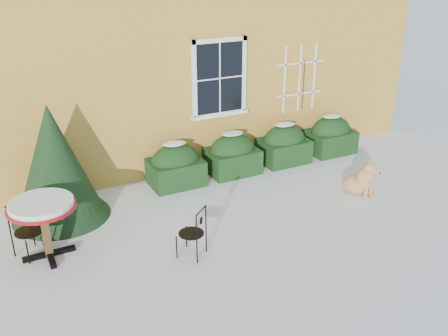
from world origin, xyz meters
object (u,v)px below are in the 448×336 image
bistro_table (42,211)px  patio_chair_near (193,232)px  evergreen_shrub (56,174)px  patio_chair_far (27,229)px  dog (361,180)px

bistro_table → patio_chair_near: bistro_table is taller
evergreen_shrub → bistro_table: size_ratio=2.02×
bistro_table → patio_chair_far: (-0.25, 0.19, -0.35)m
evergreen_shrub → dog: 5.67m
bistro_table → dog: size_ratio=1.23×
bistro_table → patio_chair_far: bearing=142.8°
evergreen_shrub → patio_chair_near: evergreen_shrub is taller
patio_chair_far → evergreen_shrub: bearing=28.3°
patio_chair_near → patio_chair_far: size_ratio=0.94×
patio_chair_far → dog: (6.03, -0.74, -0.14)m
patio_chair_far → patio_chair_near: bearing=-56.3°
evergreen_shrub → bistro_table: 1.28m
evergreen_shrub → patio_chair_near: 2.78m
patio_chair_near → bistro_table: bearing=-67.7°
evergreen_shrub → bistro_table: evergreen_shrub is taller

